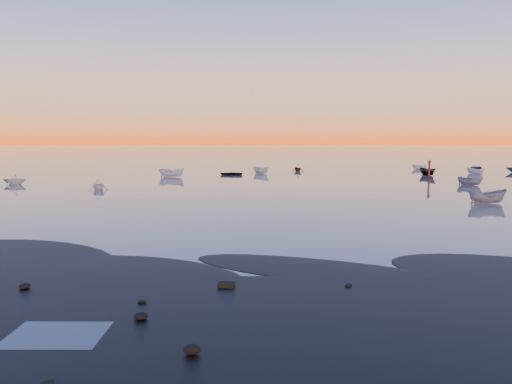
{
  "coord_description": "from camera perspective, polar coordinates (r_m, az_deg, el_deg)",
  "views": [
    {
      "loc": [
        -2.88,
        -26.86,
        6.87
      ],
      "look_at": [
        -3.14,
        28.0,
        0.78
      ],
      "focal_mm": 35.0,
      "sensor_mm": 36.0,
      "label": 1
    }
  ],
  "objects": [
    {
      "name": "ground",
      "position": [
        127.08,
        1.57,
        3.23
      ],
      "size": [
        600.0,
        600.0,
        0.0
      ],
      "primitive_type": "plane",
      "color": "#6F655C",
      "rests_on": "ground"
    },
    {
      "name": "channel_marker",
      "position": [
        85.7,
        19.18,
        2.28
      ],
      "size": [
        0.95,
        0.95,
        3.37
      ],
      "color": "#48190F",
      "rests_on": "ground"
    },
    {
      "name": "boat_near_center",
      "position": [
        56.46,
        24.91,
        -1.25
      ],
      "size": [
        2.47,
        4.48,
        1.47
      ],
      "primitive_type": "imported",
      "rotation": [
        0.0,
        0.0,
        1.74
      ],
      "color": "slate",
      "rests_on": "ground"
    },
    {
      "name": "moored_fleet",
      "position": [
        80.21,
        2.33,
        1.41
      ],
      "size": [
        124.0,
        58.0,
        1.2
      ],
      "primitive_type": null,
      "color": "silver",
      "rests_on": "ground"
    },
    {
      "name": "mud_lobes",
      "position": [
        26.91,
        6.48,
        -8.47
      ],
      "size": [
        140.0,
        6.0,
        0.07
      ],
      "primitive_type": null,
      "color": "black",
      "rests_on": "ground"
    }
  ]
}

